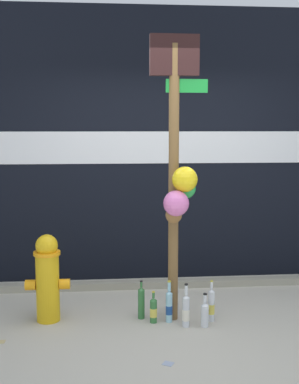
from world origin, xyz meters
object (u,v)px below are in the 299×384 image
Objects in this scene: bottle_5 at (186,311)px; bottle_6 at (205,313)px; bottle_1 at (174,298)px; memorial_post at (177,166)px; bottle_2 at (211,305)px; bottle_4 at (141,302)px; bottle_3 at (169,306)px; bottle_0 at (153,310)px; fire_hydrant at (48,277)px.

bottle_6 is at bearing -6.03° from bottle_5.
bottle_1 is 1.23× the size of bottle_6.
memorial_post is 6.70× the size of bottle_2.
bottle_1 is at bearing 17.56° from bottle_4.
bottle_3 is (-0.40, 0.01, 0.00)m from bottle_2.
bottle_5 is (0.06, -0.34, -0.01)m from bottle_1.
bottle_2 is at bearing -0.88° from bottle_0.
bottle_3 reaches higher than bottle_4.
fire_hydrant is at bearing 169.07° from bottle_6.
memorial_post is 1.59m from fire_hydrant.
bottle_5 is at bearing -41.50° from bottle_3.
bottle_1 reaches higher than bottle_4.
memorial_post reaches higher than bottle_0.
memorial_post is 6.62× the size of bottle_3.
bottle_2 is 1.06× the size of bottle_4.
bottle_3 is at bearing 155.52° from bottle_6.
bottle_4 is at bearing 156.18° from bottle_6.
fire_hydrant reaches higher than bottle_4.
bottle_5 reaches higher than bottle_0.
bottle_2 is at bearing -35.21° from bottle_1.
fire_hydrant is at bearing 174.32° from memorial_post.
fire_hydrant is 1.03m from bottle_0.
bottle_0 is 0.16m from bottle_4.
bottle_2 reaches higher than bottle_4.
bottle_5 is at bearing -79.96° from bottle_1.
bottle_1 is (0.01, 0.19, -1.30)m from memorial_post.
memorial_post is at bearing 13.64° from bottle_3.
bottle_5 is (-0.26, -0.11, -0.00)m from bottle_2.
bottle_4 is 0.45m from bottle_5.
bottle_6 is (1.44, -0.28, -0.29)m from fire_hydrant.
bottle_2 is 0.28m from bottle_5.
bottle_1 is 0.23m from bottle_3.
bottle_2 is (0.33, -0.03, -1.31)m from memorial_post.
bottle_4 is (-0.25, 0.11, 0.00)m from bottle_3.
memorial_post is 8.36× the size of bottle_6.
bottle_4 is (-0.11, 0.11, 0.04)m from bottle_0.
bottle_2 is 0.16m from bottle_6.
fire_hydrant is at bearing 178.09° from bottle_4.
bottle_4 is (-0.33, -0.10, 0.00)m from bottle_1.
bottle_2 is at bearing -1.66° from bottle_3.
bottle_6 is (0.23, -0.35, -0.03)m from bottle_1.
bottle_5 reaches higher than bottle_3.
fire_hydrant is at bearing -176.40° from bottle_1.
fire_hydrant is at bearing 171.90° from bottle_0.
bottle_1 is 0.42m from bottle_6.
fire_hydrant reaches higher than bottle_5.
bottle_4 is 1.18× the size of bottle_6.
fire_hydrant is 2.11× the size of bottle_2.
fire_hydrant reaches higher than bottle_0.
bottle_5 is at bearing -64.09° from memorial_post.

